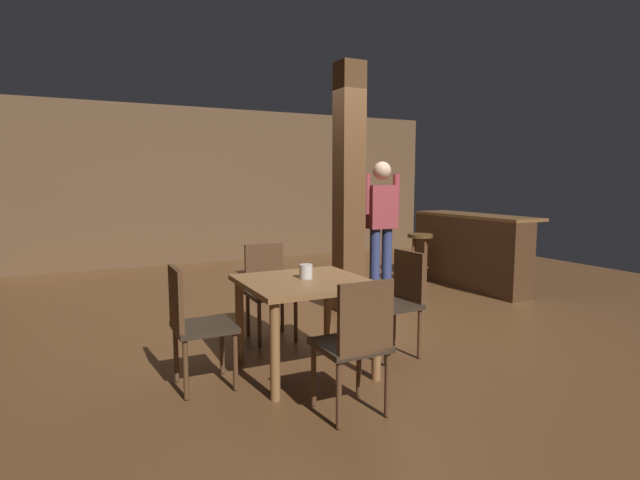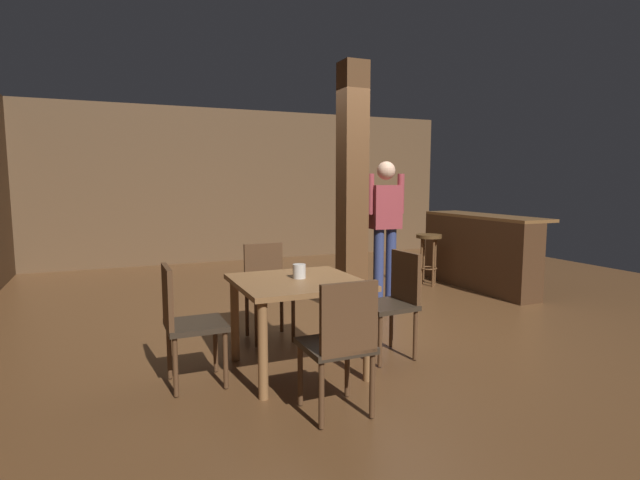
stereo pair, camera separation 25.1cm
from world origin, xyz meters
name	(u,v)px [view 2 (the right image)]	position (x,y,z in m)	size (l,w,h in m)	color
ground_plane	(363,318)	(0.00, 0.00, 0.00)	(10.80, 10.80, 0.00)	brown
wall_back	(252,186)	(0.00, 4.50, 1.40)	(8.00, 0.10, 2.80)	brown
pillar	(352,190)	(0.01, 0.31, 1.40)	(0.28, 0.28, 2.80)	brown
dining_table	(298,295)	(-1.19, -1.14, 0.61)	(0.96, 0.96, 0.73)	brown
chair_east	(394,298)	(-0.33, -1.17, 0.51)	(0.44, 0.44, 0.89)	#2D2319
chair_north	(267,286)	(-1.17, -0.26, 0.51)	(0.43, 0.43, 0.89)	#2D2319
chair_south	(341,340)	(-1.23, -2.00, 0.51)	(0.42, 0.42, 0.89)	#2D2319
chair_west	(185,319)	(-2.06, -1.12, 0.51)	(0.42, 0.42, 0.89)	#2D2319
napkin_cup	(299,271)	(-1.16, -1.10, 0.79)	(0.10, 0.10, 0.11)	beige
standing_person	(385,224)	(0.41, 0.24, 1.00)	(0.47, 0.22, 1.72)	maroon
bar_counter	(478,251)	(2.18, 0.71, 0.53)	(0.56, 1.99, 1.03)	brown
bar_stool_near	(429,247)	(1.67, 1.16, 0.56)	(0.36, 0.36, 0.74)	#4C3319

